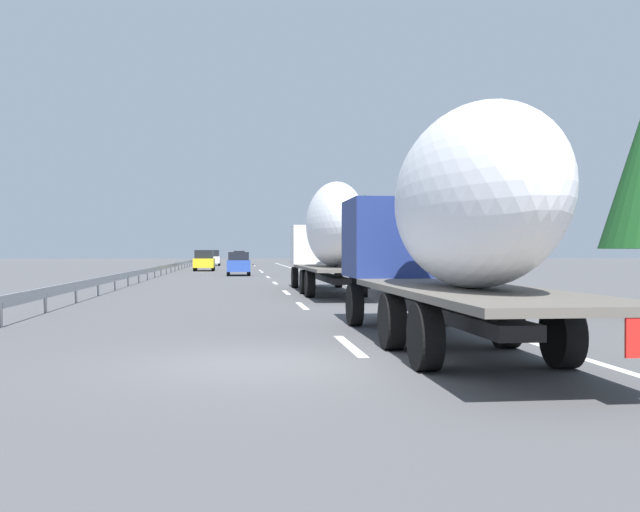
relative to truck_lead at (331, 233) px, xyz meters
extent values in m
plane|color=#4C4C4F|center=(21.24, 3.60, -2.62)|extent=(260.00, 260.00, 0.00)
cube|color=white|center=(-16.76, 1.80, -2.62)|extent=(3.20, 0.20, 0.01)
cube|color=white|center=(-6.46, 1.80, -2.62)|extent=(3.20, 0.20, 0.01)
cube|color=white|center=(1.41, 1.80, -2.62)|extent=(3.20, 0.20, 0.01)
cube|color=white|center=(10.95, 1.80, -2.62)|extent=(3.20, 0.20, 0.01)
cube|color=white|center=(20.61, 1.80, -2.62)|extent=(3.20, 0.20, 0.01)
cube|color=white|center=(38.17, 1.80, -2.62)|extent=(3.20, 0.20, 0.01)
cube|color=white|center=(33.18, 1.80, -2.62)|extent=(3.20, 0.20, 0.01)
cube|color=white|center=(59.81, 1.80, -2.62)|extent=(3.20, 0.20, 0.01)
cube|color=white|center=(67.80, 1.80, -2.62)|extent=(3.20, 0.20, 0.01)
cube|color=white|center=(67.74, 1.80, -2.62)|extent=(3.20, 0.20, 0.01)
cube|color=white|center=(26.24, -1.90, -2.62)|extent=(110.00, 0.20, 0.01)
cube|color=silver|center=(5.45, 0.00, -0.47)|extent=(2.40, 2.50, 1.90)
cube|color=black|center=(6.55, 0.00, 0.03)|extent=(0.08, 2.12, 0.80)
cube|color=#262628|center=(2.28, 0.00, -1.95)|extent=(11.66, 0.70, 0.24)
cube|color=#59544C|center=(-0.89, 0.00, -1.48)|extent=(10.28, 2.50, 0.12)
ellipsoid|color=white|center=(-1.10, 0.00, 0.30)|extent=(8.05, 2.20, 3.45)
cube|color=red|center=(-5.99, -0.69, -1.72)|extent=(0.04, 0.56, 0.56)
cylinder|color=black|center=(5.45, 1.10, -2.10)|extent=(1.04, 0.30, 1.04)
cylinder|color=black|center=(5.45, -1.10, -2.10)|extent=(1.04, 0.30, 1.04)
cylinder|color=black|center=(0.31, 1.10, -2.10)|extent=(1.04, 0.35, 1.04)
cylinder|color=black|center=(0.31, -1.10, -2.10)|extent=(1.04, 0.35, 1.04)
cylinder|color=black|center=(-2.09, 1.10, -2.10)|extent=(1.04, 0.35, 1.04)
cylinder|color=black|center=(-2.09, -1.10, -2.10)|extent=(1.04, 0.35, 1.04)
cube|color=navy|center=(-13.09, 0.00, -0.47)|extent=(2.40, 2.50, 1.90)
cube|color=black|center=(-11.99, 0.00, 0.03)|extent=(0.08, 2.12, 0.80)
cube|color=#262628|center=(-15.84, 0.00, -1.95)|extent=(10.14, 0.70, 0.24)
cube|color=#59544C|center=(-18.60, 0.00, -1.48)|extent=(8.62, 2.50, 0.12)
ellipsoid|color=white|center=(-18.59, 0.00, 0.12)|extent=(6.61, 2.20, 3.09)
cylinder|color=black|center=(-13.09, 1.10, -2.10)|extent=(1.04, 0.30, 1.04)
cylinder|color=black|center=(-13.09, -1.10, -2.10)|extent=(1.04, 0.30, 1.04)
cylinder|color=black|center=(-17.40, 1.10, -2.10)|extent=(1.04, 0.35, 1.04)
cylinder|color=black|center=(-17.40, -1.10, -2.10)|extent=(1.04, 0.35, 1.04)
cylinder|color=black|center=(-19.80, 1.10, -2.10)|extent=(1.04, 0.35, 1.04)
cylinder|color=black|center=(-19.80, -1.10, -2.10)|extent=(1.04, 0.35, 1.04)
cube|color=#28479E|center=(24.23, 3.85, -1.88)|extent=(4.07, 1.72, 0.84)
cube|color=black|center=(23.92, 3.85, -1.16)|extent=(2.24, 1.51, 0.61)
cylinder|color=black|center=(25.49, 4.61, -2.30)|extent=(0.64, 0.22, 0.64)
cylinder|color=black|center=(25.49, 3.10, -2.30)|extent=(0.64, 0.22, 0.64)
cylinder|color=black|center=(22.97, 4.61, -2.30)|extent=(0.64, 0.22, 0.64)
cylinder|color=black|center=(22.97, 3.10, -2.30)|extent=(0.64, 0.22, 0.64)
cube|color=gold|center=(37.57, 7.00, -1.88)|extent=(4.68, 1.85, 0.84)
cube|color=black|center=(37.22, 7.00, -1.08)|extent=(2.58, 1.63, 0.77)
cylinder|color=black|center=(39.03, 7.82, -2.30)|extent=(0.64, 0.22, 0.64)
cylinder|color=black|center=(39.03, 6.17, -2.30)|extent=(0.64, 0.22, 0.64)
cylinder|color=black|center=(36.12, 7.82, -2.30)|extent=(0.64, 0.22, 0.64)
cylinder|color=black|center=(36.12, 6.17, -2.30)|extent=(0.64, 0.22, 0.64)
cube|color=white|center=(61.76, 7.03, -1.88)|extent=(4.09, 1.85, 0.84)
cube|color=black|center=(61.46, 7.03, -1.06)|extent=(2.25, 1.63, 0.81)
cylinder|color=black|center=(63.03, 7.86, -2.30)|extent=(0.64, 0.22, 0.64)
cylinder|color=black|center=(63.03, 6.21, -2.30)|extent=(0.64, 0.22, 0.64)
cylinder|color=black|center=(60.50, 7.86, -2.30)|extent=(0.64, 0.22, 0.64)
cylinder|color=black|center=(60.50, 6.21, -2.30)|extent=(0.64, 0.22, 0.64)
cube|color=black|center=(70.26, 3.69, -1.88)|extent=(4.74, 1.71, 0.84)
cube|color=black|center=(69.91, 3.69, -1.11)|extent=(2.61, 1.50, 0.71)
cylinder|color=black|center=(71.73, 4.44, -2.30)|extent=(0.64, 0.22, 0.64)
cylinder|color=black|center=(71.73, 2.93, -2.30)|extent=(0.64, 0.22, 0.64)
cylinder|color=black|center=(68.79, 4.44, -2.30)|extent=(0.64, 0.22, 0.64)
cylinder|color=black|center=(68.79, 2.93, -2.30)|extent=(0.64, 0.22, 0.64)
cylinder|color=gray|center=(25.79, -3.10, -1.50)|extent=(0.10, 0.10, 2.25)
cube|color=#2D569E|center=(25.79, -3.10, -0.03)|extent=(0.06, 0.90, 0.70)
cylinder|color=#472D19|center=(35.35, -7.73, -1.65)|extent=(0.29, 0.29, 1.96)
cone|color=#194C1E|center=(35.35, -7.73, 1.93)|extent=(3.66, 3.66, 5.19)
cylinder|color=#472D19|center=(62.94, -7.90, -1.68)|extent=(0.37, 0.37, 1.88)
cone|color=#1E5B23|center=(62.94, -7.90, 1.90)|extent=(3.69, 3.69, 5.28)
cylinder|color=#472D19|center=(19.38, -6.71, -1.84)|extent=(0.26, 0.26, 1.56)
cone|color=#286B2D|center=(19.38, -6.71, 0.83)|extent=(3.45, 3.45, 3.79)
cylinder|color=#472D19|center=(29.70, -7.51, -1.91)|extent=(0.30, 0.30, 1.42)
cone|color=#1E5B23|center=(29.70, -7.51, 1.06)|extent=(2.87, 2.87, 4.53)
cylinder|color=#472D19|center=(44.35, -6.03, -1.76)|extent=(0.39, 0.39, 1.73)
cone|color=#286B2D|center=(44.35, -6.03, 1.91)|extent=(2.51, 2.51, 5.62)
cube|color=#9EA0A5|center=(24.24, 9.60, -2.02)|extent=(94.00, 0.06, 0.32)
cube|color=slate|center=(-12.55, 9.60, -2.32)|extent=(0.10, 0.10, 0.60)
cube|color=slate|center=(-8.46, 9.60, -2.32)|extent=(0.10, 0.10, 0.60)
cube|color=slate|center=(-4.37, 9.60, -2.32)|extent=(0.10, 0.10, 0.60)
cube|color=slate|center=(-0.29, 9.60, -2.32)|extent=(0.10, 0.10, 0.60)
cube|color=slate|center=(3.80, 9.60, -2.32)|extent=(0.10, 0.10, 0.60)
cube|color=slate|center=(7.89, 9.60, -2.32)|extent=(0.10, 0.10, 0.60)
cube|color=slate|center=(11.97, 9.60, -2.32)|extent=(0.10, 0.10, 0.60)
cube|color=slate|center=(16.06, 9.60, -2.32)|extent=(0.10, 0.10, 0.60)
cube|color=slate|center=(20.15, 9.60, -2.32)|extent=(0.10, 0.10, 0.60)
cube|color=slate|center=(24.24, 9.60, -2.32)|extent=(0.10, 0.10, 0.60)
cube|color=slate|center=(28.32, 9.60, -2.32)|extent=(0.10, 0.10, 0.60)
cube|color=slate|center=(32.41, 9.60, -2.32)|extent=(0.10, 0.10, 0.60)
cube|color=slate|center=(36.50, 9.60, -2.32)|extent=(0.10, 0.10, 0.60)
cube|color=slate|center=(40.58, 9.60, -2.32)|extent=(0.10, 0.10, 0.60)
cube|color=slate|center=(44.67, 9.60, -2.32)|extent=(0.10, 0.10, 0.60)
cube|color=slate|center=(48.76, 9.60, -2.32)|extent=(0.10, 0.10, 0.60)
cube|color=slate|center=(52.84, 9.60, -2.32)|extent=(0.10, 0.10, 0.60)
cube|color=slate|center=(56.93, 9.60, -2.32)|extent=(0.10, 0.10, 0.60)
cube|color=slate|center=(61.02, 9.60, -2.32)|extent=(0.10, 0.10, 0.60)
cube|color=slate|center=(65.11, 9.60, -2.32)|extent=(0.10, 0.10, 0.60)
cube|color=slate|center=(69.19, 9.60, -2.32)|extent=(0.10, 0.10, 0.60)
camera|label=1|loc=(-30.63, 3.96, -0.79)|focal=40.77mm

